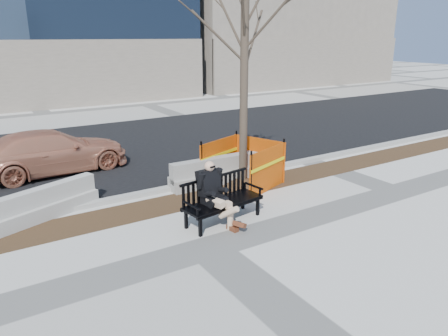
{
  "coord_description": "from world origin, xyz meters",
  "views": [
    {
      "loc": [
        -3.9,
        -6.87,
        4.25
      ],
      "look_at": [
        1.37,
        1.54,
        1.11
      ],
      "focal_mm": 33.75,
      "sensor_mm": 36.0,
      "label": 1
    }
  ],
  "objects_px": {
    "bench": "(223,221)",
    "jersey_barrier_right": "(216,184)",
    "seated_man": "(213,224)",
    "tree_fence": "(243,185)",
    "sedan": "(54,172)",
    "jersey_barrier_left": "(46,217)"
  },
  "relations": [
    {
      "from": "seated_man",
      "to": "jersey_barrier_right",
      "type": "height_order",
      "value": "seated_man"
    },
    {
      "from": "bench",
      "to": "jersey_barrier_right",
      "type": "distance_m",
      "value": 2.68
    },
    {
      "from": "sedan",
      "to": "jersey_barrier_left",
      "type": "relative_size",
      "value": 1.74
    },
    {
      "from": "tree_fence",
      "to": "bench",
      "type": "bearing_deg",
      "value": -134.58
    },
    {
      "from": "jersey_barrier_right",
      "to": "jersey_barrier_left",
      "type": "bearing_deg",
      "value": 179.2
    },
    {
      "from": "bench",
      "to": "jersey_barrier_left",
      "type": "distance_m",
      "value": 4.34
    },
    {
      "from": "seated_man",
      "to": "jersey_barrier_right",
      "type": "relative_size",
      "value": 0.52
    },
    {
      "from": "sedan",
      "to": "jersey_barrier_left",
      "type": "bearing_deg",
      "value": 161.51
    },
    {
      "from": "bench",
      "to": "jersey_barrier_right",
      "type": "height_order",
      "value": "bench"
    },
    {
      "from": "jersey_barrier_right",
      "to": "bench",
      "type": "bearing_deg",
      "value": -116.53
    },
    {
      "from": "seated_man",
      "to": "jersey_barrier_right",
      "type": "bearing_deg",
      "value": 48.92
    },
    {
      "from": "jersey_barrier_right",
      "to": "seated_man",
      "type": "bearing_deg",
      "value": -121.66
    },
    {
      "from": "sedan",
      "to": "jersey_barrier_right",
      "type": "height_order",
      "value": "sedan"
    },
    {
      "from": "tree_fence",
      "to": "jersey_barrier_right",
      "type": "distance_m",
      "value": 0.79
    },
    {
      "from": "sedan",
      "to": "jersey_barrier_right",
      "type": "distance_m",
      "value": 5.4
    },
    {
      "from": "seated_man",
      "to": "jersey_barrier_right",
      "type": "distance_m",
      "value": 2.81
    },
    {
      "from": "seated_man",
      "to": "sedan",
      "type": "xyz_separation_m",
      "value": [
        -2.37,
        6.12,
        0.0
      ]
    },
    {
      "from": "seated_man",
      "to": "jersey_barrier_left",
      "type": "relative_size",
      "value": 0.55
    },
    {
      "from": "bench",
      "to": "jersey_barrier_left",
      "type": "height_order",
      "value": "bench"
    },
    {
      "from": "tree_fence",
      "to": "jersey_barrier_right",
      "type": "height_order",
      "value": "tree_fence"
    },
    {
      "from": "tree_fence",
      "to": "sedan",
      "type": "distance_m",
      "value": 6.19
    },
    {
      "from": "sedan",
      "to": "jersey_barrier_left",
      "type": "xyz_separation_m",
      "value": [
        -0.89,
        -3.61,
        0.0
      ]
    }
  ]
}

